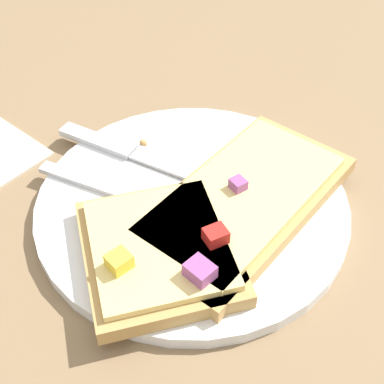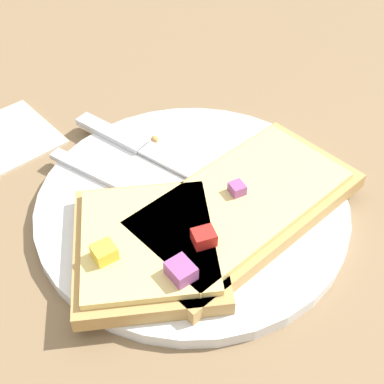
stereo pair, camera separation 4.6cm
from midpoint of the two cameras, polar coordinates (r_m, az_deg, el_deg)
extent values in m
plane|color=#7F6647|center=(0.47, -2.77, -2.03)|extent=(4.00, 4.00, 0.00)
cylinder|color=white|center=(0.47, -2.79, -1.53)|extent=(0.27, 0.27, 0.01)
cube|color=#B7B7BC|center=(0.48, -12.39, 0.47)|extent=(0.05, 0.12, 0.01)
cube|color=#B7B7BC|center=(0.45, -3.20, -2.79)|extent=(0.04, 0.05, 0.01)
cube|color=#B7B7BC|center=(0.43, 0.64, -5.31)|extent=(0.01, 0.03, 0.00)
cube|color=#B7B7BC|center=(0.43, 1.03, -4.66)|extent=(0.01, 0.03, 0.00)
cube|color=#B7B7BC|center=(0.44, 1.42, -4.01)|extent=(0.01, 0.03, 0.00)
cube|color=#B7B7BC|center=(0.44, 1.80, -3.38)|extent=(0.01, 0.03, 0.00)
cube|color=#B7B7BC|center=(0.53, -12.26, 5.43)|extent=(0.03, 0.08, 0.01)
cube|color=#B7B7BC|center=(0.48, -2.32, 1.74)|extent=(0.05, 0.13, 0.00)
cube|color=tan|center=(0.45, 2.58, -1.27)|extent=(0.21, 0.11, 0.01)
cube|color=#E5CC7A|center=(0.45, 2.62, -0.37)|extent=(0.18, 0.10, 0.01)
cube|color=#934C8E|center=(0.44, 2.02, 0.71)|extent=(0.01, 0.02, 0.01)
cube|color=red|center=(0.40, -0.71, -4.84)|extent=(0.02, 0.02, 0.01)
cube|color=tan|center=(0.42, -6.68, -6.53)|extent=(0.17, 0.17, 0.01)
cube|color=#E5CC7A|center=(0.41, -6.79, -5.65)|extent=(0.15, 0.15, 0.01)
cube|color=#934C8E|center=(0.38, -2.61, -8.60)|extent=(0.02, 0.02, 0.01)
cube|color=yellow|center=(0.39, -11.12, -7.44)|extent=(0.02, 0.02, 0.01)
sphere|color=tan|center=(0.47, 4.17, -0.16)|extent=(0.01, 0.01, 0.01)
sphere|color=tan|center=(0.52, -7.74, 5.09)|extent=(0.01, 0.01, 0.01)
camera|label=1|loc=(0.02, -92.87, -2.82)|focal=50.00mm
camera|label=2|loc=(0.02, 87.13, 2.82)|focal=50.00mm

